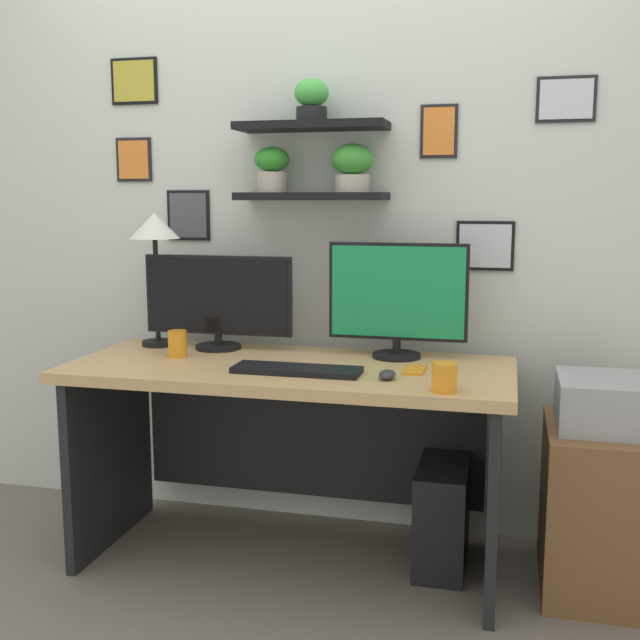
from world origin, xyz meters
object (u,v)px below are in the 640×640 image
coffee_mug (444,377)px  drawer_cabinet (609,509)px  computer_mouse (387,375)px  monitor_right (398,298)px  printer (616,403)px  cell_phone (415,370)px  computer_tower_right (443,514)px  pen_cup (178,344)px  desk_lamp (155,237)px  desk (294,417)px  keyboard (297,370)px  monitor_left (218,300)px

coffee_mug → drawer_cabinet: size_ratio=0.16×
computer_mouse → coffee_mug: size_ratio=1.00×
monitor_right → computer_mouse: (0.02, -0.36, -0.21)m
printer → cell_phone: bearing=-173.5°
computer_mouse → computer_tower_right: bearing=56.3°
pen_cup → desk_lamp: bearing=132.0°
computer_mouse → drawer_cabinet: size_ratio=0.16×
desk_lamp → cell_phone: 1.17m
desk_lamp → printer: (1.73, -0.15, -0.53)m
desk → keyboard: bearing=-70.9°
monitor_left → desk_lamp: bearing=-179.6°
printer → computer_tower_right: 0.74m
drawer_cabinet → computer_mouse: bearing=-164.1°
keyboard → pen_cup: bearing=163.7°
desk_lamp → coffee_mug: (1.19, -0.48, -0.39)m
computer_tower_right → printer: bearing=-4.9°
monitor_left → monitor_right: bearing=-0.0°
monitor_left → drawer_cabinet: 1.62m
desk → coffee_mug: bearing=-29.1°
drawer_cabinet → computer_tower_right: drawer_cabinet is taller
keyboard → desk_lamp: size_ratio=0.83×
desk → monitor_right: 0.59m
pen_cup → computer_tower_right: size_ratio=0.25×
monitor_left → printer: monitor_left is taller
keyboard → coffee_mug: (0.51, -0.14, 0.04)m
monitor_left → cell_phone: (0.81, -0.22, -0.19)m
monitor_left → desk: bearing=-24.7°
coffee_mug → keyboard: bearing=164.6°
desk → coffee_mug: 0.70m
monitor_right → computer_tower_right: size_ratio=1.29×
computer_mouse → pen_cup: (-0.82, 0.17, 0.04)m
desk_lamp → monitor_right: bearing=0.1°
coffee_mug → printer: (0.55, 0.33, -0.13)m
cell_phone → pen_cup: (-0.90, 0.03, 0.05)m
cell_phone → keyboard: bearing=-162.2°
computer_mouse → desk_lamp: 1.14m
keyboard → desk_lamp: desk_lamp is taller
desk → keyboard: size_ratio=3.60×
computer_mouse → cell_phone: computer_mouse is taller
printer → computer_tower_right: printer is taller
monitor_left → printer: 1.51m
monitor_left → keyboard: 0.57m
monitor_left → printer: size_ratio=1.59×
printer → monitor_left: bearing=174.3°
monitor_left → pen_cup: bearing=-115.1°
desk → pen_cup: bearing=-176.3°
computer_mouse → monitor_left: bearing=153.9°
pen_cup → drawer_cabinet: 1.65m
pen_cup → drawer_cabinet: size_ratio=0.17×
desk → computer_tower_right: bearing=6.6°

